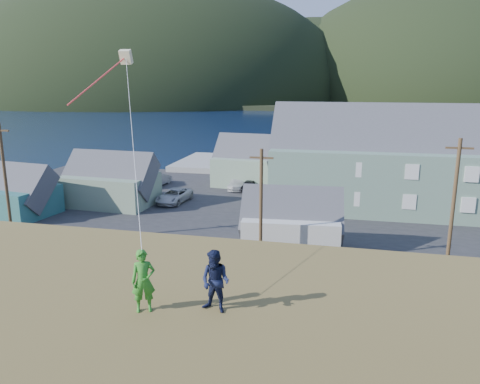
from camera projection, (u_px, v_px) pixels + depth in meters
name	position (u px, v px, depth m)	size (l,w,h in m)	color
ground	(247.00, 278.00, 31.60)	(900.00, 900.00, 0.00)	#0A1638
grass_strip	(240.00, 289.00, 29.70)	(110.00, 8.00, 0.10)	#4C3D19
waterfront_lot	(282.00, 210.00, 47.69)	(72.00, 36.00, 0.12)	#28282B
wharf	(264.00, 165.00, 70.70)	(26.00, 14.00, 0.90)	gray
far_shore	(341.00, 96.00, 343.98)	(900.00, 320.00, 2.00)	black
far_hills	(399.00, 98.00, 288.02)	(760.00, 265.00, 143.00)	black
lodge	(459.00, 163.00, 46.03)	(37.02, 10.84, 12.97)	slate
shed_teal	(12.00, 193.00, 45.35)	(8.70, 6.65, 6.29)	#285F59
shed_palegreen_near	(110.00, 181.00, 49.16)	(9.83, 6.51, 6.91)	gray
shed_white	(292.00, 222.00, 35.86)	(8.06, 5.68, 6.12)	silver
shed_palegreen_far	(261.00, 163.00, 58.11)	(12.08, 7.59, 7.79)	gray
utility_poles	(220.00, 202.00, 32.40)	(32.36, 0.24, 9.79)	#47331E
parked_cars	(178.00, 188.00, 53.84)	(15.69, 13.29, 1.58)	silver
kite_flyer_green	(143.00, 281.00, 11.93)	(0.61, 0.40, 1.66)	#2C8123
kite_flyer_navy	(215.00, 281.00, 11.92)	(0.80, 0.62, 1.65)	#141A38
kite_rig	(122.00, 62.00, 18.55)	(2.63, 4.13, 10.11)	beige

